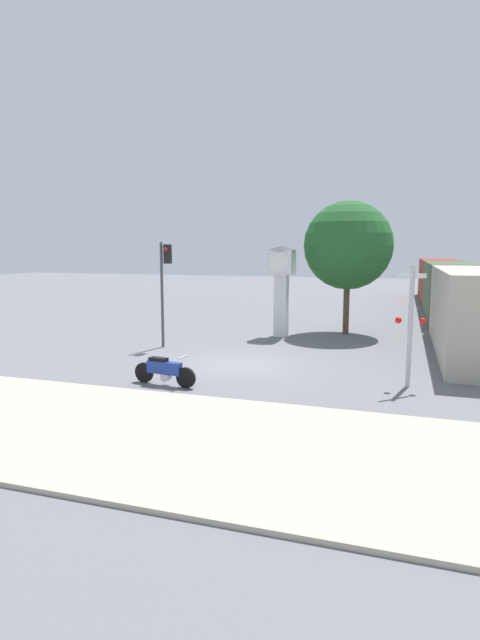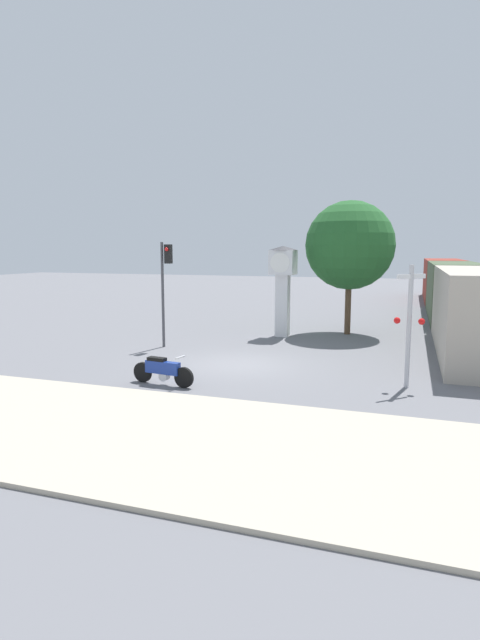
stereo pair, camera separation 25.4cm
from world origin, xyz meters
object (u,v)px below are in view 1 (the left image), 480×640
freight_train (450,290)px  traffic_light (165,276)px  railroad_crossing_signal (410,321)px  street_tree (348,246)px  clock_tower (282,276)px  motorcycle (164,371)px

freight_train → traffic_light: traffic_light is taller
railroad_crossing_signal → street_tree: (-2.90, 9.36, 2.34)m
clock_tower → motorcycle: bearing=-97.9°
motorcycle → railroad_crossing_signal: bearing=23.9°
traffic_light → street_tree: bearing=40.5°
clock_tower → railroad_crossing_signal: 9.68m
motorcycle → clock_tower: bearing=89.3°
clock_tower → traffic_light: size_ratio=0.97×
freight_train → street_tree: 10.23m
freight_train → railroad_crossing_signal: (-2.51, -17.61, 0.34)m
railroad_crossing_signal → street_tree: street_tree is taller
clock_tower → street_tree: (2.93, 1.67, 1.47)m
street_tree → freight_train: bearing=56.7°
freight_train → street_tree: (-5.42, -8.25, 2.69)m
railroad_crossing_signal → clock_tower: bearing=127.2°
motorcycle → freight_train: size_ratio=0.06×
traffic_light → railroad_crossing_signal: bearing=-18.9°
clock_tower → freight_train: 13.02m
freight_train → railroad_crossing_signal: 17.79m
freight_train → motorcycle: bearing=-116.1°
motorcycle → street_tree: bearing=76.8°
freight_train → traffic_light: 18.93m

